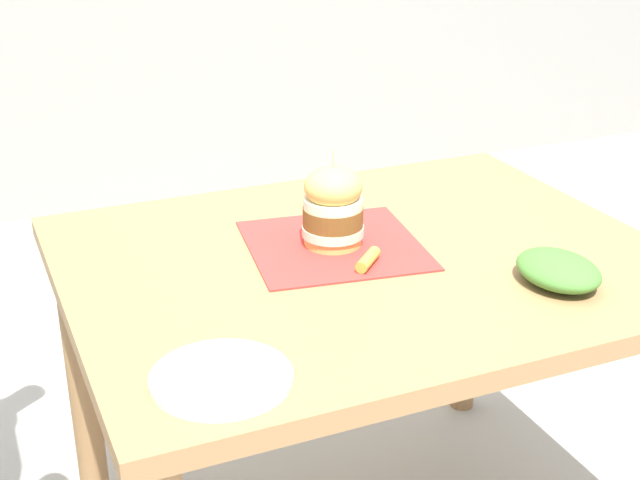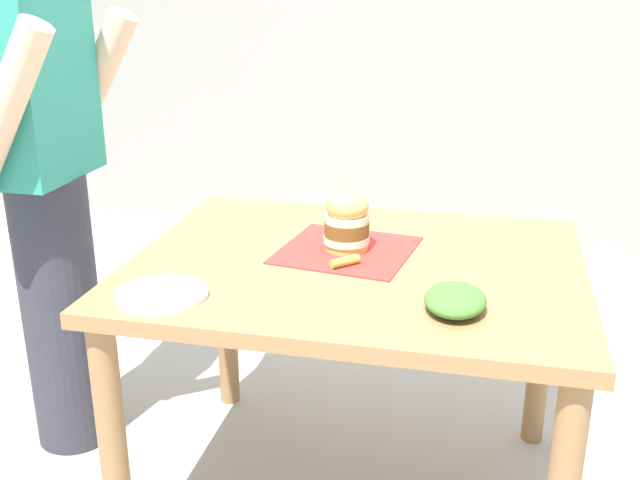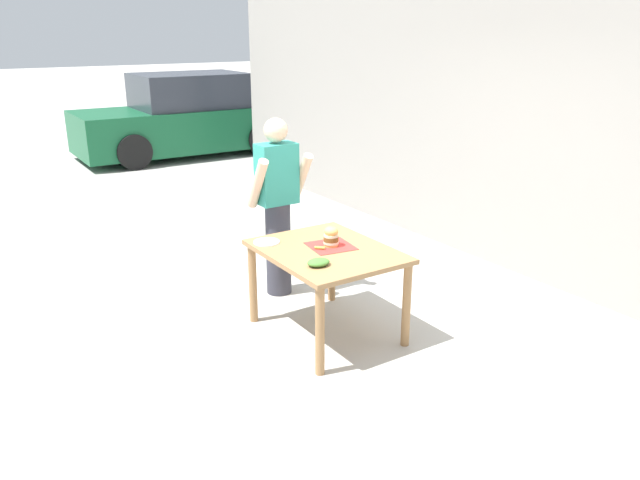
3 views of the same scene
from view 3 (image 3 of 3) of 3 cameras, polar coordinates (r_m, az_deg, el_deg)
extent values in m
plane|color=#ADAAA3|center=(5.35, 0.59, -8.42)|extent=(80.00, 80.00, 0.00)
cube|color=#9E7247|center=(5.06, 0.62, -1.06)|extent=(0.95, 1.18, 0.04)
cylinder|color=#9E7247|center=(4.59, -0.01, -8.33)|extent=(0.07, 0.07, 0.71)
cylinder|color=#9E7247|center=(5.05, 7.91, -5.91)|extent=(0.07, 0.07, 0.71)
cylinder|color=#9E7247|center=(5.43, -6.16, -3.98)|extent=(0.07, 0.07, 0.71)
cylinder|color=#9E7247|center=(5.82, 1.08, -2.27)|extent=(0.07, 0.07, 0.71)
cube|color=red|center=(5.12, 0.99, -0.56)|extent=(0.39, 0.39, 0.00)
cylinder|color=#E5B25B|center=(5.12, 1.01, -0.42)|extent=(0.12, 0.12, 0.02)
cylinder|color=beige|center=(5.11, 1.02, -0.21)|extent=(0.13, 0.13, 0.02)
cylinder|color=brown|center=(5.10, 1.02, 0.11)|extent=(0.12, 0.12, 0.04)
cylinder|color=beige|center=(5.09, 1.02, 0.42)|extent=(0.12, 0.12, 0.02)
ellipsoid|color=#E5B25B|center=(5.08, 1.02, 0.79)|extent=(0.12, 0.12, 0.08)
cylinder|color=#D1B77F|center=(5.07, 1.02, 1.32)|extent=(0.00, 0.00, 0.05)
cylinder|color=#8EA83D|center=(5.04, -0.02, -0.72)|extent=(0.08, 0.08, 0.02)
cylinder|color=white|center=(5.22, -4.91, -0.19)|extent=(0.22, 0.22, 0.01)
cylinder|color=silver|center=(5.21, -5.06, -0.11)|extent=(0.04, 0.17, 0.01)
cylinder|color=silver|center=(5.23, -4.77, -0.05)|extent=(0.03, 0.17, 0.01)
ellipsoid|color=#477F33|center=(4.70, -0.14, -2.05)|extent=(0.18, 0.14, 0.05)
cylinder|color=#33333D|center=(5.97, -3.83, -0.78)|extent=(0.24, 0.24, 0.90)
cube|color=teal|center=(5.77, -3.98, 6.06)|extent=(0.36, 0.22, 0.56)
sphere|color=beige|center=(5.69, -4.07, 9.99)|extent=(0.22, 0.22, 0.22)
cylinder|color=beige|center=(5.62, -5.72, 5.15)|extent=(0.09, 0.34, 0.50)
cylinder|color=beige|center=(5.84, -1.71, 5.76)|extent=(0.09, 0.34, 0.50)
cube|color=#145933|center=(12.99, -12.23, 9.99)|extent=(4.22, 1.74, 0.80)
cube|color=#2D333D|center=(12.95, -11.82, 13.25)|extent=(2.11, 1.58, 0.66)
cylinder|color=black|center=(11.87, -16.66, 7.73)|extent=(0.64, 0.23, 0.64)
cylinder|color=black|center=(13.41, -18.66, 8.74)|extent=(0.64, 0.23, 0.64)
cylinder|color=black|center=(12.81, -5.34, 9.21)|extent=(0.64, 0.23, 0.64)
cylinder|color=black|center=(14.25, -8.38, 10.07)|extent=(0.64, 0.23, 0.64)
cube|color=#145933|center=(16.43, 8.09, 12.01)|extent=(4.22, 1.75, 0.80)
cube|color=#2D333D|center=(16.46, 8.62, 14.56)|extent=(2.12, 1.58, 0.66)
cylinder|color=black|center=(15.02, 6.21, 10.61)|extent=(0.64, 0.23, 0.64)
cylinder|color=black|center=(16.30, 2.62, 11.34)|extent=(0.64, 0.23, 0.64)
cylinder|color=black|center=(16.76, 13.34, 11.07)|extent=(0.64, 0.23, 0.64)
cylinder|color=black|center=(17.91, 9.61, 11.79)|extent=(0.64, 0.23, 0.64)
camera|label=1|loc=(4.93, -18.61, 6.54)|focal=50.00mm
camera|label=2|loc=(3.85, -19.74, 3.01)|focal=42.00mm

